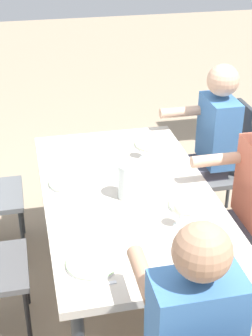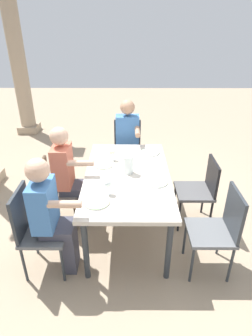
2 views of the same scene
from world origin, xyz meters
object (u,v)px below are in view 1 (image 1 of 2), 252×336
plate_0 (153,144)px  plate_3 (92,263)px  wine_glass_0 (145,142)px  dining_table (128,203)px  wine_glass_2 (180,209)px  plate_1 (70,182)px  diner_woman_green (208,145)px  water_pitcher (128,183)px  diner_man_white (250,202)px  chair_west_north (230,162)px  plate_2 (188,205)px

plate_0 → plate_3: (1.14, -0.60, 0.00)m
wine_glass_0 → plate_3: (0.98, -0.50, -0.11)m
plate_3 → plate_0: bearing=152.4°
dining_table → plate_3: plate_3 is taller
wine_glass_2 → plate_3: bearing=-66.8°
dining_table → plate_0: bearing=152.3°
plate_1 → plate_3: same height
diner_woman_green → water_pitcher: size_ratio=6.15×
diner_man_white → plate_0: (-0.69, -0.40, 0.09)m
diner_woman_green → water_pitcher: 1.02m
chair_west_north → dining_table: bearing=-55.0°
plate_1 → diner_woman_green: bearing=113.8°
dining_table → water_pitcher: (0.04, -0.01, 0.16)m
plate_1 → water_pitcher: water_pitcher is taller
plate_0 → plate_1: bearing=-57.7°
plate_0 → plate_2: bearing=-0.7°
wine_glass_0 → plate_3: size_ratio=0.64×
diner_man_white → plate_1: diner_man_white is taller
dining_table → plate_1: (-0.18, -0.31, 0.08)m
diner_woman_green → diner_man_white: (0.76, -0.03, 0.00)m
plate_2 → water_pitcher: water_pitcher is taller
chair_west_north → diner_man_white: diner_man_white is taller
plate_0 → plate_2: size_ratio=1.19×
chair_west_north → plate_1: 1.33m
plate_1 → chair_west_north: bearing=110.5°
chair_west_north → plate_2: bearing=-36.4°
wine_glass_0 → plate_2: size_ratio=0.75×
chair_west_north → water_pitcher: 1.19m
dining_table → chair_west_north: bearing=125.0°
chair_west_north → plate_0: 0.66m
diner_woman_green → plate_1: 1.14m
diner_woman_green → plate_3: bearing=-40.3°
dining_table → wine_glass_0: size_ratio=10.67×
dining_table → wine_glass_0: 0.48m
plate_1 → wine_glass_2: wine_glass_2 is taller
wine_glass_0 → diner_man_white: bearing=43.9°
diner_man_white → plate_1: (-0.30, -1.02, 0.09)m
dining_table → plate_1: size_ratio=6.79×
plate_0 → plate_1: same height
plate_2 → plate_3: size_ratio=0.85×
plate_1 → wine_glass_2: (0.55, 0.50, 0.09)m
diner_man_white → plate_3: diner_man_white is taller
chair_west_north → wine_glass_2: (1.00, -0.72, 0.34)m
wine_glass_2 → dining_table: bearing=-153.0°
plate_2 → plate_3: 0.69m
plate_0 → plate_3: bearing=-27.6°
dining_table → wine_glass_2: 0.45m
dining_table → wine_glass_2: wine_glass_2 is taller
plate_0 → water_pitcher: 0.68m
plate_3 → diner_man_white: bearing=114.3°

